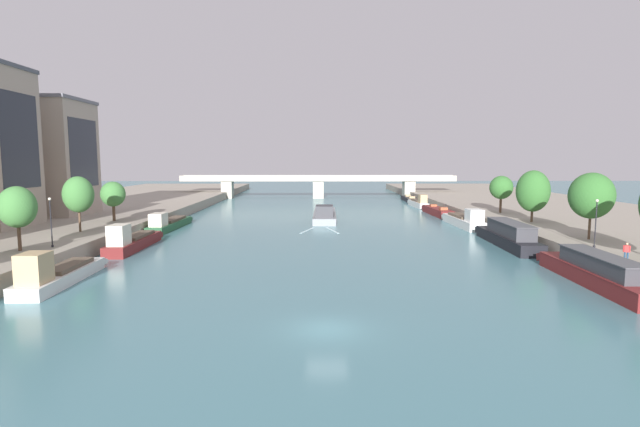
# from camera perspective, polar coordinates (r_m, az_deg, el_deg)

# --- Properties ---
(ground_plane) EXTENTS (400.00, 400.00, 0.00)m
(ground_plane) POSITION_cam_1_polar(r_m,az_deg,el_deg) (29.73, 0.82, -13.62)
(ground_plane) COLOR teal
(quay_left) EXTENTS (36.00, 170.00, 1.76)m
(quay_left) POSITION_cam_1_polar(r_m,az_deg,el_deg) (93.10, -26.84, 0.01)
(quay_left) COLOR gray
(quay_left) RESTS_ON ground
(quay_right) EXTENTS (36.00, 170.00, 1.76)m
(quay_right) POSITION_cam_1_polar(r_m,az_deg,el_deg) (93.70, 26.57, 0.06)
(quay_right) COLOR gray
(quay_right) RESTS_ON ground
(barge_midriver) EXTENTS (4.15, 19.19, 2.93)m
(barge_midriver) POSITION_cam_1_polar(r_m,az_deg,el_deg) (81.63, 0.55, -0.11)
(barge_midriver) COLOR gray
(barge_midriver) RESTS_ON ground
(wake_behind_barge) EXTENTS (5.60, 5.95, 0.03)m
(wake_behind_barge) POSITION_cam_1_polar(r_m,az_deg,el_deg) (69.17, -0.02, -2.02)
(wake_behind_barge) COLOR silver
(wake_behind_barge) RESTS_ON ground
(moored_boat_left_downstream) EXTENTS (2.77, 12.23, 3.29)m
(moored_boat_left_downstream) POSITION_cam_1_polar(r_m,az_deg,el_deg) (44.80, -28.73, -6.29)
(moored_boat_left_downstream) COLOR silver
(moored_boat_left_downstream) RESTS_ON ground
(moored_boat_left_upstream) EXTENTS (2.42, 13.20, 3.33)m
(moored_boat_left_upstream) POSITION_cam_1_polar(r_m,az_deg,el_deg) (58.63, -21.41, -3.06)
(moored_boat_left_upstream) COLOR maroon
(moored_boat_left_upstream) RESTS_ON ground
(moored_boat_left_second) EXTENTS (2.86, 14.85, 2.81)m
(moored_boat_left_second) POSITION_cam_1_polar(r_m,az_deg,el_deg) (73.93, -17.54, -1.13)
(moored_boat_left_second) COLOR #235633
(moored_boat_left_second) RESTS_ON ground
(moored_boat_right_near) EXTENTS (2.90, 15.81, 2.67)m
(moored_boat_right_near) POSITION_cam_1_polar(r_m,az_deg,el_deg) (45.20, 29.96, -6.01)
(moored_boat_right_near) COLOR maroon
(moored_boat_right_near) RESTS_ON ground
(moored_boat_right_midway) EXTENTS (3.34, 16.24, 2.95)m
(moored_boat_right_midway) POSITION_cam_1_polar(r_m,az_deg,el_deg) (61.01, 21.45, -2.45)
(moored_boat_right_midway) COLOR black
(moored_boat_right_midway) RESTS_ON ground
(moored_boat_right_second) EXTENTS (3.15, 14.09, 3.05)m
(moored_boat_right_second) POSITION_cam_1_polar(r_m,az_deg,el_deg) (76.55, 16.81, -0.78)
(moored_boat_right_second) COLOR silver
(moored_boat_right_second) RESTS_ON ground
(moored_boat_right_gap_after) EXTENTS (2.85, 13.75, 2.41)m
(moored_boat_right_gap_after) POSITION_cam_1_polar(r_m,az_deg,el_deg) (91.18, 13.75, 0.27)
(moored_boat_right_gap_after) COLOR maroon
(moored_boat_right_gap_after) RESTS_ON ground
(moored_boat_right_far) EXTENTS (2.36, 11.84, 2.94)m
(moored_boat_right_far) POSITION_cam_1_polar(r_m,az_deg,el_deg) (105.19, 11.63, 1.24)
(moored_boat_right_far) COLOR silver
(moored_boat_right_far) RESTS_ON ground
(moored_boat_right_downstream) EXTENTS (2.66, 12.29, 2.10)m
(moored_boat_right_downstream) POSITION_cam_1_polar(r_m,az_deg,el_deg) (119.50, 10.58, 1.70)
(moored_boat_right_downstream) COLOR black
(moored_boat_right_downstream) RESTS_ON ground
(tree_left_by_lamp) EXTENTS (3.32, 3.32, 6.01)m
(tree_left_by_lamp) POSITION_cam_1_polar(r_m,az_deg,el_deg) (52.11, -32.32, 0.64)
(tree_left_by_lamp) COLOR brown
(tree_left_by_lamp) RESTS_ON quay_left
(tree_left_nearest) EXTENTS (3.44, 3.44, 6.50)m
(tree_left_nearest) POSITION_cam_1_polar(r_m,az_deg,el_deg) (62.56, -26.80, 2.03)
(tree_left_nearest) COLOR brown
(tree_left_nearest) RESTS_ON quay_left
(tree_left_distant) EXTENTS (3.27, 3.27, 5.43)m
(tree_left_distant) POSITION_cam_1_polar(r_m,az_deg,el_deg) (71.66, -23.39, 2.12)
(tree_left_distant) COLOR brown
(tree_left_distant) RESTS_ON quay_left
(tree_right_end_of_row) EXTENTS (4.52, 4.52, 7.08)m
(tree_right_end_of_row) POSITION_cam_1_polar(r_m,az_deg,el_deg) (58.03, 29.56, 1.85)
(tree_right_end_of_row) COLOR brown
(tree_right_end_of_row) RESTS_ON quay_right
(tree_right_midway) EXTENTS (4.37, 4.37, 6.99)m
(tree_right_midway) POSITION_cam_1_polar(r_m,az_deg,el_deg) (70.79, 23.99, 2.45)
(tree_right_midway) COLOR brown
(tree_right_midway) RESTS_ON quay_right
(tree_right_second) EXTENTS (3.60, 3.60, 5.86)m
(tree_right_second) POSITION_cam_1_polar(r_m,az_deg,el_deg) (81.40, 20.74, 2.90)
(tree_right_second) COLOR brown
(tree_right_second) RESTS_ON quay_right
(lamppost_left_bank) EXTENTS (0.28, 0.28, 4.83)m
(lamppost_left_bank) POSITION_cam_1_polar(r_m,az_deg,el_deg) (52.78, -29.35, -0.69)
(lamppost_left_bank) COLOR black
(lamppost_left_bank) RESTS_ON quay_left
(lamppost_right_bank) EXTENTS (0.28, 0.28, 4.67)m
(lamppost_right_bank) POSITION_cam_1_polar(r_m,az_deg,el_deg) (52.94, 29.96, -0.80)
(lamppost_right_bank) COLOR black
(lamppost_right_bank) RESTS_ON quay_right
(building_left_corner) EXTENTS (12.50, 11.27, 17.63)m
(building_left_corner) POSITION_cam_1_polar(r_m,az_deg,el_deg) (85.03, -29.93, 5.86)
(building_left_corner) COLOR #A89989
(building_left_corner) RESTS_ON quay_left
(bridge_far) EXTENTS (71.95, 4.40, 6.03)m
(bridge_far) POSITION_cam_1_polar(r_m,az_deg,el_deg) (126.71, -0.21, 3.62)
(bridge_far) COLOR #ADA899
(bridge_far) RESTS_ON ground
(person_on_quay) EXTENTS (0.45, 0.36, 1.62)m
(person_on_quay) POSITION_cam_1_polar(r_m,az_deg,el_deg) (47.03, 32.64, -3.77)
(person_on_quay) COLOR navy
(person_on_quay) RESTS_ON quay_right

